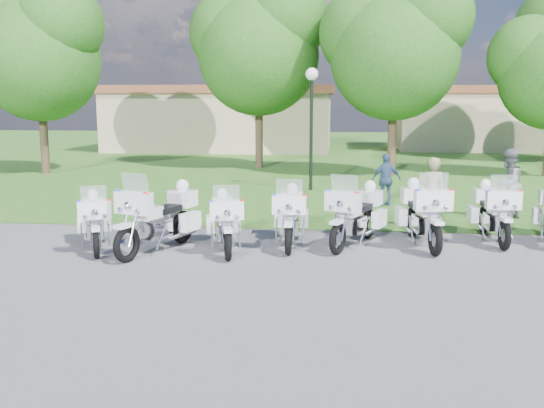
# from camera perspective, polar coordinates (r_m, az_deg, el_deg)

# --- Properties ---
(ground) EXTENTS (100.00, 100.00, 0.00)m
(ground) POSITION_cam_1_polar(r_m,az_deg,el_deg) (12.21, -1.42, -5.33)
(ground) COLOR #5D5C62
(ground) RESTS_ON ground
(grass_lawn) EXTENTS (100.00, 48.00, 0.01)m
(grass_lawn) POSITION_cam_1_polar(r_m,az_deg,el_deg) (38.85, 3.88, 5.00)
(grass_lawn) COLOR #22601E
(grass_lawn) RESTS_ON ground
(motorcycle_0) EXTENTS (1.26, 2.06, 1.47)m
(motorcycle_0) POSITION_cam_1_polar(r_m,az_deg,el_deg) (13.61, -16.37, -1.50)
(motorcycle_0) COLOR black
(motorcycle_0) RESTS_ON ground
(motorcycle_1) EXTENTS (1.45, 2.49, 1.76)m
(motorcycle_1) POSITION_cam_1_polar(r_m,az_deg,el_deg) (13.07, -10.47, -1.18)
(motorcycle_1) COLOR black
(motorcycle_1) RESTS_ON ground
(motorcycle_2) EXTENTS (1.09, 2.20, 1.51)m
(motorcycle_2) POSITION_cam_1_polar(r_m,az_deg,el_deg) (12.97, -4.50, -1.61)
(motorcycle_2) COLOR black
(motorcycle_2) RESTS_ON ground
(motorcycle_3) EXTENTS (0.79, 2.33, 1.56)m
(motorcycle_3) POSITION_cam_1_polar(r_m,az_deg,el_deg) (13.42, 1.77, -1.09)
(motorcycle_3) COLOR black
(motorcycle_3) RESTS_ON ground
(motorcycle_4) EXTENTS (1.42, 2.31, 1.66)m
(motorcycle_4) POSITION_cam_1_polar(r_m,az_deg,el_deg) (13.51, 7.99, -0.95)
(motorcycle_4) COLOR black
(motorcycle_4) RESTS_ON ground
(motorcycle_5) EXTENTS (1.05, 2.54, 1.71)m
(motorcycle_5) POSITION_cam_1_polar(r_m,az_deg,el_deg) (13.83, 13.92, -0.80)
(motorcycle_5) COLOR black
(motorcycle_5) RESTS_ON ground
(motorcycle_6) EXTENTS (0.80, 2.39, 1.61)m
(motorcycle_6) POSITION_cam_1_polar(r_m,az_deg,el_deg) (14.73, 20.05, -0.64)
(motorcycle_6) COLOR black
(motorcycle_6) RESTS_ON ground
(lamp_post) EXTENTS (0.44, 0.44, 4.30)m
(lamp_post) POSITION_cam_1_polar(r_m,az_deg,el_deg) (21.55, 3.74, 9.86)
(lamp_post) COLOR black
(lamp_post) RESTS_ON ground
(tree_0) EXTENTS (6.08, 5.19, 8.11)m
(tree_0) POSITION_cam_1_polar(r_m,az_deg,el_deg) (28.51, -21.18, 13.48)
(tree_0) COLOR #38281C
(tree_0) RESTS_ON ground
(tree_1) EXTENTS (6.56, 5.60, 8.75)m
(tree_1) POSITION_cam_1_polar(r_m,az_deg,el_deg) (28.99, -1.35, 14.88)
(tree_1) COLOR #38281C
(tree_1) RESTS_ON ground
(tree_2) EXTENTS (6.24, 5.32, 8.32)m
(tree_2) POSITION_cam_1_polar(r_m,az_deg,el_deg) (26.39, 11.39, 14.59)
(tree_2) COLOR #38281C
(tree_2) RESTS_ON ground
(building_west) EXTENTS (14.56, 8.32, 4.10)m
(building_west) POSITION_cam_1_polar(r_m,az_deg,el_deg) (40.42, -4.64, 8.10)
(building_west) COLOR tan
(building_west) RESTS_ON ground
(building_east) EXTENTS (11.44, 7.28, 4.10)m
(building_east) POSITION_cam_1_polar(r_m,az_deg,el_deg) (42.76, 19.12, 7.69)
(building_east) COLOR tan
(building_east) RESTS_ON ground
(bystander_a) EXTENTS (0.68, 0.47, 1.79)m
(bystander_a) POSITION_cam_1_polar(r_m,az_deg,el_deg) (15.54, 14.80, 0.97)
(bystander_a) COLOR #8A895D
(bystander_a) RESTS_ON ground
(bystander_b) EXTENTS (1.15, 1.17, 1.90)m
(bystander_b) POSITION_cam_1_polar(r_m,az_deg,el_deg) (17.41, 21.31, 1.72)
(bystander_b) COLOR slate
(bystander_b) RESTS_ON ground
(bystander_c) EXTENTS (1.00, 0.64, 1.58)m
(bystander_c) POSITION_cam_1_polar(r_m,az_deg,el_deg) (18.68, 10.69, 2.22)
(bystander_c) COLOR #33527B
(bystander_c) RESTS_ON ground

